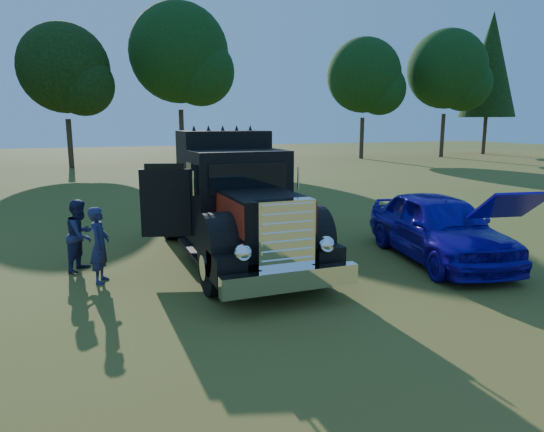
{
  "coord_description": "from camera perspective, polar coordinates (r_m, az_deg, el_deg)",
  "views": [
    {
      "loc": [
        -3.12,
        -7.74,
        3.2
      ],
      "look_at": [
        0.57,
        1.82,
        1.21
      ],
      "focal_mm": 32.0,
      "sensor_mm": 36.0,
      "label": 1
    }
  ],
  "objects": [
    {
      "name": "ground",
      "position": [
        8.94,
        0.79,
        -10.01
      ],
      "size": [
        120.0,
        120.0,
        0.0
      ],
      "primitive_type": "plane",
      "color": "#324D16",
      "rests_on": "ground"
    },
    {
      "name": "treeline",
      "position": [
        35.19,
        -22.51,
        17.48
      ],
      "size": [
        72.1,
        24.04,
        13.84
      ],
      "color": "#2D2116",
      "rests_on": "ground"
    },
    {
      "name": "diamond_t_truck",
      "position": [
        11.21,
        -4.51,
        1.07
      ],
      "size": [
        3.34,
        7.16,
        3.0
      ],
      "color": "black",
      "rests_on": "ground"
    },
    {
      "name": "hotrod_coupe",
      "position": [
        11.99,
        19.03,
        -1.21
      ],
      "size": [
        2.7,
        4.92,
        1.89
      ],
      "color": "#082CBC",
      "rests_on": "ground"
    },
    {
      "name": "spectator_near",
      "position": [
        10.35,
        -19.62,
        -3.23
      ],
      "size": [
        0.52,
        0.65,
        1.55
      ],
      "primitive_type": "imported",
      "rotation": [
        0.0,
        0.0,
        1.28
      ],
      "color": "#1A1B3D",
      "rests_on": "ground"
    },
    {
      "name": "spectator_far",
      "position": [
        11.34,
        -21.59,
        -2.1
      ],
      "size": [
        0.9,
        0.96,
        1.58
      ],
      "primitive_type": "imported",
      "rotation": [
        0.0,
        0.0,
        1.04
      ],
      "color": "#1F2649",
      "rests_on": "ground"
    }
  ]
}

